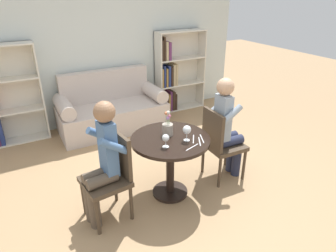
% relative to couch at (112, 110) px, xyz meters
% --- Properties ---
extents(ground_plane, '(16.00, 16.00, 0.00)m').
position_rel_couch_xyz_m(ground_plane, '(0.00, -1.99, -0.31)').
color(ground_plane, tan).
extents(back_wall, '(5.20, 0.05, 2.70)m').
position_rel_couch_xyz_m(back_wall, '(0.00, 0.43, 1.04)').
color(back_wall, silver).
rests_on(back_wall, ground_plane).
extents(round_table, '(0.84, 0.84, 0.71)m').
position_rel_couch_xyz_m(round_table, '(0.00, -1.99, 0.24)').
color(round_table, black).
rests_on(round_table, ground_plane).
extents(couch, '(1.69, 0.80, 0.92)m').
position_rel_couch_xyz_m(couch, '(0.00, 0.00, 0.00)').
color(couch, beige).
rests_on(couch, ground_plane).
extents(bookshelf_right, '(0.94, 0.28, 1.46)m').
position_rel_couch_xyz_m(bookshelf_right, '(1.32, 0.27, 0.36)').
color(bookshelf_right, silver).
rests_on(bookshelf_right, ground_plane).
extents(chair_left, '(0.47, 0.47, 0.90)m').
position_rel_couch_xyz_m(chair_left, '(-0.67, -2.01, 0.18)').
color(chair_left, '#473828').
rests_on(chair_left, ground_plane).
extents(chair_right, '(0.43, 0.43, 0.90)m').
position_rel_couch_xyz_m(chair_right, '(0.67, -1.99, 0.18)').
color(chair_right, '#473828').
rests_on(chair_right, ground_plane).
extents(person_left, '(0.44, 0.37, 1.25)m').
position_rel_couch_xyz_m(person_left, '(-0.76, -2.03, 0.35)').
color(person_left, brown).
rests_on(person_left, ground_plane).
extents(person_right, '(0.43, 0.35, 1.27)m').
position_rel_couch_xyz_m(person_right, '(0.76, -1.99, 0.36)').
color(person_right, '#282D47').
rests_on(person_right, ground_plane).
extents(wine_glass_left, '(0.07, 0.07, 0.14)m').
position_rel_couch_xyz_m(wine_glass_left, '(-0.13, -2.13, 0.49)').
color(wine_glass_left, white).
rests_on(wine_glass_left, round_table).
extents(wine_glass_right, '(0.09, 0.09, 0.17)m').
position_rel_couch_xyz_m(wine_glass_right, '(0.13, -2.11, 0.51)').
color(wine_glass_right, white).
rests_on(wine_glass_right, round_table).
extents(flower_vase, '(0.12, 0.12, 0.27)m').
position_rel_couch_xyz_m(flower_vase, '(0.01, -1.90, 0.48)').
color(flower_vase, '#9E9384').
rests_on(flower_vase, round_table).
extents(knife_left_setting, '(0.18, 0.07, 0.00)m').
position_rel_couch_xyz_m(knife_left_setting, '(0.10, -2.26, 0.40)').
color(knife_left_setting, silver).
rests_on(knife_left_setting, round_table).
extents(fork_left_setting, '(0.08, 0.18, 0.00)m').
position_rel_couch_xyz_m(fork_left_setting, '(0.28, -2.16, 0.40)').
color(fork_left_setting, silver).
rests_on(fork_left_setting, round_table).
extents(knife_right_setting, '(0.12, 0.16, 0.00)m').
position_rel_couch_xyz_m(knife_right_setting, '(0.20, -2.12, 0.40)').
color(knife_right_setting, silver).
rests_on(knife_right_setting, round_table).
extents(fork_right_setting, '(0.10, 0.17, 0.00)m').
position_rel_couch_xyz_m(fork_right_setting, '(0.23, -2.20, 0.40)').
color(fork_right_setting, silver).
rests_on(fork_right_setting, round_table).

